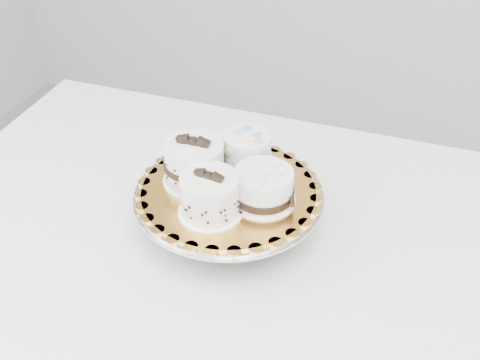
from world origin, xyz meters
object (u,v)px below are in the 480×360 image
at_px(cake_stand, 229,204).
at_px(cake_board, 229,190).
at_px(cake_banded, 195,164).
at_px(table, 226,251).
at_px(cake_ribbon, 264,187).
at_px(cake_swirl, 210,196).
at_px(cake_dots, 247,150).

relative_size(cake_stand, cake_board, 1.09).
height_order(cake_stand, cake_banded, cake_banded).
xyz_separation_m(table, cake_ribbon, (0.08, -0.02, 0.20)).
relative_size(cake_board, cake_swirl, 2.83).
bearing_deg(cake_banded, cake_board, -7.46).
relative_size(cake_stand, cake_swirl, 3.09).
height_order(cake_swirl, cake_ribbon, cake_swirl).
bearing_deg(cake_stand, cake_ribbon, -4.33).
bearing_deg(cake_swirl, cake_banded, 134.95).
relative_size(table, cake_dots, 11.37).
bearing_deg(cake_dots, cake_banded, -127.02).
height_order(cake_swirl, cake_banded, cake_banded).
height_order(table, cake_board, cake_board).
xyz_separation_m(cake_board, cake_ribbon, (0.07, -0.01, 0.03)).
relative_size(cake_swirl, cake_dots, 1.00).
bearing_deg(cake_swirl, table, 101.03).
distance_m(cake_stand, cake_swirl, 0.10).
bearing_deg(cake_stand, cake_banded, 176.29).
bearing_deg(cake_swirl, cake_stand, 90.50).
height_order(cake_board, cake_banded, cake_banded).
distance_m(cake_stand, cake_dots, 0.11).
xyz_separation_m(cake_stand, cake_swirl, (-0.00, -0.07, 0.07)).
distance_m(table, cake_swirl, 0.23).
distance_m(cake_banded, cake_dots, 0.11).
bearing_deg(cake_dots, cake_stand, -86.70).
bearing_deg(cake_stand, cake_swirl, -94.00).
bearing_deg(table, cake_banded, -168.43).
xyz_separation_m(cake_stand, cake_ribbon, (0.07, -0.01, 0.06)).
distance_m(cake_dots, cake_ribbon, 0.11).
bearing_deg(cake_board, cake_banded, 176.29).
bearing_deg(cake_banded, table, 10.65).
height_order(cake_board, cake_swirl, cake_swirl).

